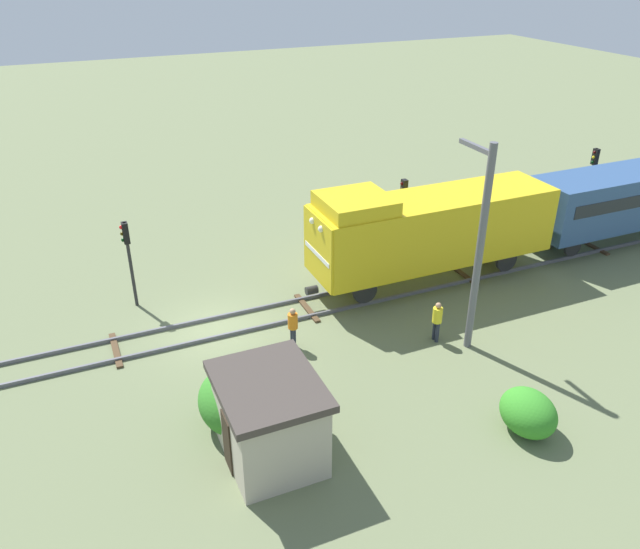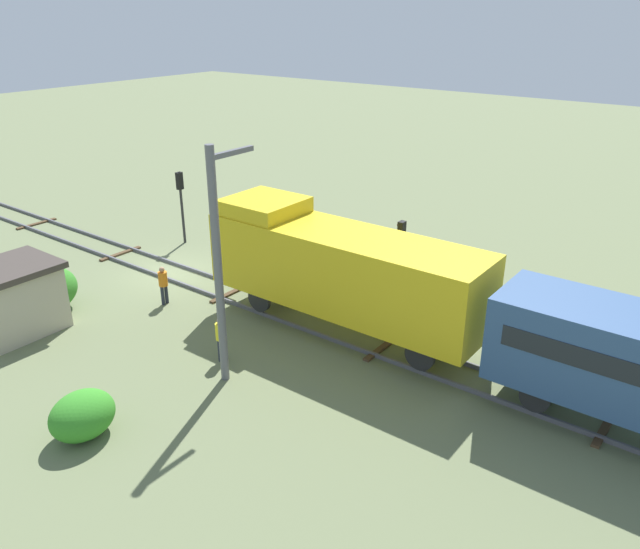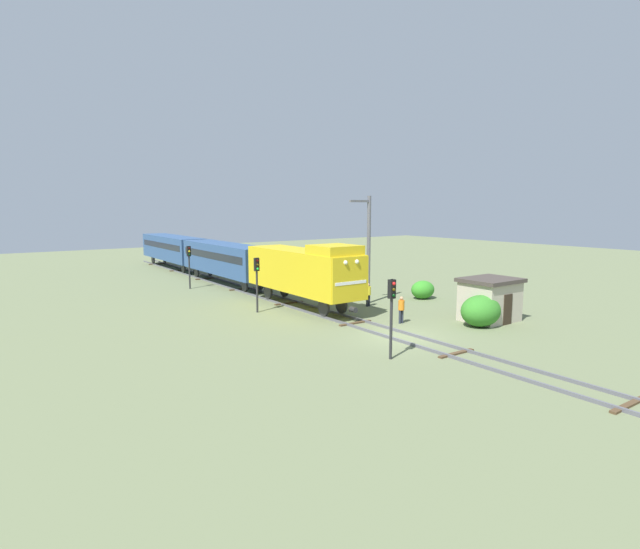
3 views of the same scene
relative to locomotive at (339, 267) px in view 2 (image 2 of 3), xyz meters
name	(u,v)px [view 2 (image 2 of 3)]	position (x,y,z in m)	size (l,w,h in m)	color
ground_plane	(172,273)	(0.00, -9.78, -2.77)	(141.95, 141.95, 0.00)	#66704C
railway_track	(172,271)	(0.00, -9.78, -2.70)	(2.40, 94.63, 0.16)	#595960
locomotive	(339,267)	(0.00, 0.00, 0.00)	(2.90, 11.60, 4.60)	gold
traffic_signal_near	(181,194)	(-3.20, -12.45, -0.09)	(0.32, 0.34, 3.85)	#262628
traffic_signal_mid	(400,248)	(-3.40, 0.65, -0.13)	(0.32, 0.34, 3.77)	#262628
worker_near_track	(163,282)	(2.40, -7.39, -1.78)	(0.38, 0.38, 1.70)	#262B38
worker_by_signal	(221,336)	(4.20, -2.13, -1.78)	(0.38, 0.38, 1.70)	#262B38
catenary_mast	(219,263)	(4.94, -1.18, 1.48)	(1.94, 0.28, 8.01)	#595960
relay_hut	(11,299)	(7.50, -10.09, -1.38)	(3.50, 2.90, 2.74)	#B2A893
bush_near	(82,415)	(9.71, -2.29, -2.05)	(1.98, 1.62, 1.44)	#348926
bush_mid	(45,290)	(5.78, -10.73, -1.81)	(2.64, 2.16, 1.92)	#337D26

